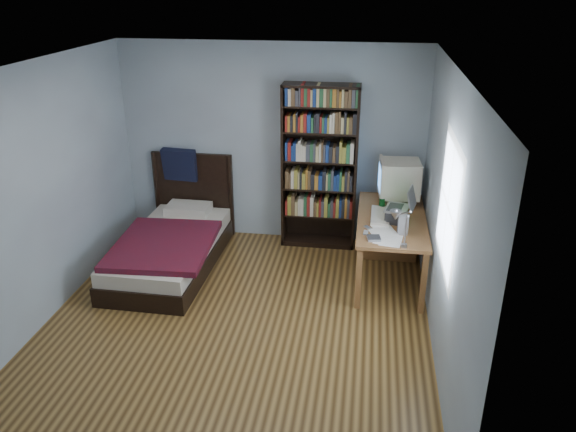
# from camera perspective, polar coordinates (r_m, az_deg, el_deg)

# --- Properties ---
(room) EXTENTS (4.20, 4.24, 2.50)m
(room) POSITION_cam_1_polar(r_m,az_deg,el_deg) (5.13, -5.43, 0.80)
(room) COLOR #4A3115
(room) RESTS_ON ground
(desk) EXTENTS (0.75, 1.55, 0.73)m
(desk) POSITION_cam_1_polar(r_m,az_deg,el_deg) (6.83, 10.24, -1.21)
(desk) COLOR brown
(desk) RESTS_ON floor
(crt_monitor) EXTENTS (0.48, 0.44, 0.52)m
(crt_monitor) POSITION_cam_1_polar(r_m,az_deg,el_deg) (6.64, 11.15, 3.68)
(crt_monitor) COLOR beige
(crt_monitor) RESTS_ON desk
(laptop) EXTENTS (0.37, 0.36, 0.38)m
(laptop) POSITION_cam_1_polar(r_m,az_deg,el_deg) (6.20, 11.13, 0.39)
(laptop) COLOR #2D2D30
(laptop) RESTS_ON desk
(desk_lamp) EXTENTS (0.21, 0.47, 0.55)m
(desk_lamp) POSITION_cam_1_polar(r_m,az_deg,el_deg) (5.17, 11.05, -0.27)
(desk_lamp) COLOR #99999E
(desk_lamp) RESTS_ON desk
(keyboard) EXTENTS (0.21, 0.51, 0.05)m
(keyboard) POSITION_cam_1_polar(r_m,az_deg,el_deg) (6.30, 9.34, -0.00)
(keyboard) COLOR beige
(keyboard) RESTS_ON desk
(speaker) EXTENTS (0.11, 0.11, 0.20)m
(speaker) POSITION_cam_1_polar(r_m,az_deg,el_deg) (5.93, 11.66, -0.86)
(speaker) COLOR gray
(speaker) RESTS_ON desk
(soda_can) EXTENTS (0.07, 0.07, 0.13)m
(soda_can) POSITION_cam_1_polar(r_m,az_deg,el_deg) (6.53, 9.53, 1.29)
(soda_can) COLOR #06330E
(soda_can) RESTS_ON desk
(mouse) EXTENTS (0.06, 0.10, 0.03)m
(mouse) POSITION_cam_1_polar(r_m,az_deg,el_deg) (6.56, 10.47, 0.90)
(mouse) COLOR silver
(mouse) RESTS_ON desk
(phone_silver) EXTENTS (0.09, 0.10, 0.02)m
(phone_silver) POSITION_cam_1_polar(r_m,az_deg,el_deg) (6.01, 8.10, -1.18)
(phone_silver) COLOR #ACADB1
(phone_silver) RESTS_ON desk
(phone_grey) EXTENTS (0.05, 0.10, 0.02)m
(phone_grey) POSITION_cam_1_polar(r_m,az_deg,el_deg) (5.89, 7.91, -1.68)
(phone_grey) COLOR gray
(phone_grey) RESTS_ON desk
(external_drive) EXTENTS (0.15, 0.15, 0.03)m
(external_drive) POSITION_cam_1_polar(r_m,az_deg,el_deg) (5.77, 8.71, -2.26)
(external_drive) COLOR gray
(external_drive) RESTS_ON desk
(bookshelf) EXTENTS (0.92, 0.30, 2.04)m
(bookshelf) POSITION_cam_1_polar(r_m,az_deg,el_deg) (6.92, 3.22, 4.91)
(bookshelf) COLOR black
(bookshelf) RESTS_ON floor
(bed) EXTENTS (1.13, 2.09, 1.16)m
(bed) POSITION_cam_1_polar(r_m,az_deg,el_deg) (6.83, -11.69, -2.80)
(bed) COLOR black
(bed) RESTS_ON floor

